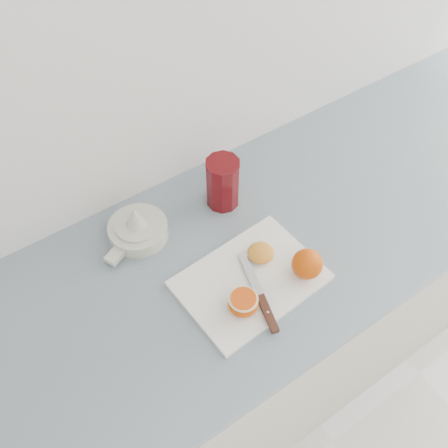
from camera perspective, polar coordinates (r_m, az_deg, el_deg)
name	(u,v)px	position (r m, az deg, el deg)	size (l,w,h in m)	color
counter	(216,345)	(1.57, -0.88, -13.61)	(2.59, 0.64, 0.89)	beige
cutting_board	(250,280)	(1.16, 3.01, -6.44)	(0.32, 0.23, 0.01)	white
whole_orange	(307,264)	(1.14, 9.48, -4.53)	(0.07, 0.07, 0.07)	orange
half_orange	(243,303)	(1.09, 2.21, -9.00)	(0.07, 0.07, 0.04)	orange
squeezed_shell	(261,253)	(1.18, 4.23, -3.28)	(0.06, 0.06, 0.03)	orange
paring_knife	(265,306)	(1.11, 4.66, -9.35)	(0.08, 0.21, 0.01)	#442214
citrus_juicer	(137,229)	(1.23, -9.87, -0.52)	(0.18, 0.15, 0.10)	white
red_tumbler	(223,184)	(1.26, -0.15, 4.56)	(0.09, 0.09, 0.14)	#5F090D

